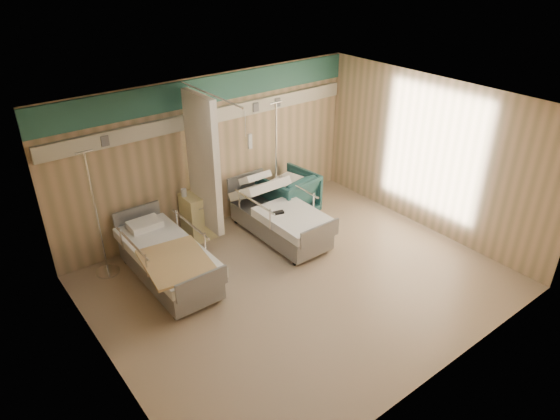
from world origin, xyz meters
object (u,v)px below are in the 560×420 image
object	(u,v)px
bed_left	(169,264)
visitor_armchair	(288,194)
iv_stand_left	(104,250)
bed_right	(280,221)
iv_stand_right	(276,191)
bedside_cabinet	(198,216)

from	to	relation	value
bed_left	visitor_armchair	xyz separation A→B (m)	(2.85, 0.57, 0.12)
visitor_armchair	iv_stand_left	world-z (taller)	iv_stand_left
bed_right	iv_stand_right	bearing A→B (deg)	56.45
bed_right	iv_stand_left	size ratio (longest dim) A/B	1.02
bed_right	iv_stand_right	xyz separation A→B (m)	(0.52, 0.79, 0.14)
visitor_armchair	iv_stand_right	distance (m)	0.26
bedside_cabinet	iv_stand_right	bearing A→B (deg)	-3.77
iv_stand_right	bed_left	bearing A→B (deg)	-163.83
bedside_cabinet	iv_stand_left	size ratio (longest dim) A/B	0.40
visitor_armchair	iv_stand_right	bearing A→B (deg)	-66.57
visitor_armchair	iv_stand_right	size ratio (longest dim) A/B	0.43
bedside_cabinet	bed_left	bearing A→B (deg)	-139.40
iv_stand_right	iv_stand_left	distance (m)	3.43
bed_left	iv_stand_left	distance (m)	1.10
bedside_cabinet	iv_stand_right	xyz separation A→B (m)	(1.67, -0.11, 0.03)
bedside_cabinet	iv_stand_left	bearing A→B (deg)	-177.71
bedside_cabinet	iv_stand_left	distance (m)	1.76
bed_right	bed_left	size ratio (longest dim) A/B	1.00
visitor_armchair	bed_right	bearing A→B (deg)	35.02
bed_right	iv_stand_right	size ratio (longest dim) A/B	0.97
bed_left	iv_stand_right	size ratio (longest dim) A/B	0.97
bedside_cabinet	visitor_armchair	distance (m)	1.83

